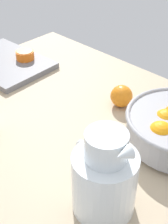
{
  "coord_description": "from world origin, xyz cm",
  "views": [
    {
      "loc": [
        49.48,
        -51.7,
        59.05
      ],
      "look_at": [
        -0.96,
        0.58,
        5.99
      ],
      "focal_mm": 53.45,
      "sensor_mm": 36.0,
      "label": 1
    }
  ],
  "objects": [
    {
      "name": "ground_plane",
      "position": [
        0.0,
        0.0,
        -1.5
      ],
      "size": [
        118.36,
        81.28,
        3.0
      ],
      "primitive_type": "cube",
      "color": "tan"
    },
    {
      "name": "loose_orange_0",
      "position": [
        -0.94,
        16.94,
        3.39
      ],
      "size": [
        6.78,
        6.78,
        6.78
      ],
      "primitive_type": "sphere",
      "color": "orange",
      "rests_on": "ground_plane"
    },
    {
      "name": "orange_half_0",
      "position": [
        -43.69,
        13.48,
        3.68
      ],
      "size": [
        6.69,
        6.69,
        3.34
      ],
      "color": "orange",
      "rests_on": "cutting_board"
    },
    {
      "name": "juice_pitcher",
      "position": [
        20.03,
        -15.25,
        7.34
      ],
      "size": [
        17.8,
        13.48,
        20.52
      ],
      "color": "white",
      "rests_on": "ground_plane"
    },
    {
      "name": "cutting_board",
      "position": [
        -48.31,
        7.27,
        1.02
      ],
      "size": [
        33.92,
        25.37,
        2.04
      ],
      "primitive_type": "cube",
      "rotation": [
        0.0,
        0.0,
        0.04
      ],
      "color": "slate",
      "rests_on": "ground_plane"
    }
  ]
}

